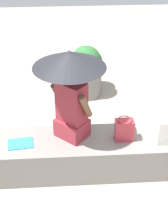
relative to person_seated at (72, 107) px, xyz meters
The scene contains 9 objects.
ground_plane 0.88m from the person_seated, 161.21° to the left, with size 14.00×14.00×0.00m, color #9E9384.
stone_bench 0.67m from the person_seated, 161.21° to the left, with size 2.56×0.60×0.44m, color gray.
person_seated is the anchor object (origin of this frame).
parasol 0.58m from the person_seated, ahead, with size 0.78×0.78×1.09m.
handbag_black 1.09m from the person_seated, 169.87° to the left, with size 0.21×0.16×0.32m.
tote_bag_canvas 0.65m from the person_seated, 168.95° to the left, with size 0.21×0.16×0.28m.
magazine 0.72m from the person_seated, 12.33° to the left, with size 0.28×0.20×0.01m, color #339ED1.
planter_near 1.77m from the person_seated, 99.51° to the right, with size 0.48×0.48×0.85m.
planter_far 2.00m from the person_seated, 100.86° to the right, with size 0.41×0.41×0.70m.
Camera 1 is at (0.34, 3.09, 2.85)m, focal length 54.02 mm.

